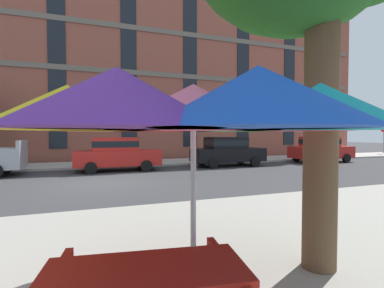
{
  "coord_description": "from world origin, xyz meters",
  "views": [
    {
      "loc": [
        -0.44,
        -11.79,
        1.96
      ],
      "look_at": [
        5.05,
        3.2,
        1.4
      ],
      "focal_mm": 26.53,
      "sensor_mm": 36.0,
      "label": 1
    }
  ],
  "objects_px": {
    "sedan_black": "(227,151)",
    "patio_umbrella": "(193,110)",
    "sedan_red": "(117,153)",
    "stop_sign": "(384,135)",
    "sedan_red_midblock": "(321,149)"
  },
  "relations": [
    {
      "from": "sedan_black",
      "to": "stop_sign",
      "type": "distance_m",
      "value": 19.06
    },
    {
      "from": "sedan_black",
      "to": "stop_sign",
      "type": "relative_size",
      "value": 1.56
    },
    {
      "from": "sedan_red",
      "to": "stop_sign",
      "type": "bearing_deg",
      "value": 8.34
    },
    {
      "from": "sedan_black",
      "to": "stop_sign",
      "type": "xyz_separation_m",
      "value": [
        18.67,
        3.7,
        0.93
      ]
    },
    {
      "from": "sedan_red_midblock",
      "to": "patio_umbrella",
      "type": "bearing_deg",
      "value": -138.24
    },
    {
      "from": "sedan_red",
      "to": "patio_umbrella",
      "type": "xyz_separation_m",
      "value": [
        -0.37,
        -12.7,
        1.26
      ]
    },
    {
      "from": "sedan_red",
      "to": "patio_umbrella",
      "type": "distance_m",
      "value": 12.77
    },
    {
      "from": "sedan_black",
      "to": "patio_umbrella",
      "type": "height_order",
      "value": "patio_umbrella"
    },
    {
      "from": "stop_sign",
      "to": "patio_umbrella",
      "type": "bearing_deg",
      "value": -147.35
    },
    {
      "from": "sedan_red",
      "to": "stop_sign",
      "type": "distance_m",
      "value": 25.52
    },
    {
      "from": "sedan_red",
      "to": "patio_umbrella",
      "type": "relative_size",
      "value": 1.14
    },
    {
      "from": "stop_sign",
      "to": "patio_umbrella",
      "type": "distance_m",
      "value": 30.4
    },
    {
      "from": "sedan_black",
      "to": "patio_umbrella",
      "type": "distance_m",
      "value": 14.52
    },
    {
      "from": "sedan_red",
      "to": "stop_sign",
      "type": "height_order",
      "value": "stop_sign"
    },
    {
      "from": "patio_umbrella",
      "to": "sedan_red_midblock",
      "type": "bearing_deg",
      "value": 41.76
    }
  ]
}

